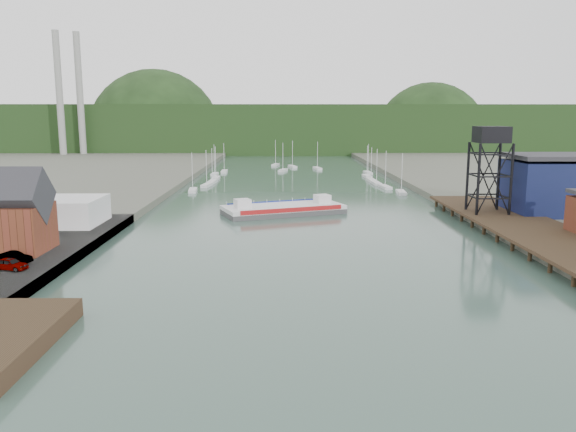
{
  "coord_description": "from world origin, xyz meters",
  "views": [
    {
      "loc": [
        -3.78,
        -45.78,
        19.95
      ],
      "look_at": [
        -2.69,
        43.87,
        4.0
      ],
      "focal_mm": 35.0,
      "sensor_mm": 36.0,
      "label": 1
    }
  ],
  "objects_px": {
    "lift_tower": "(491,140)",
    "car_west_a": "(10,264)",
    "harbor_building": "(2,219)",
    "chain_ferry": "(283,209)"
  },
  "relations": [
    {
      "from": "harbor_building",
      "to": "chain_ferry",
      "type": "distance_m",
      "value": 55.23
    },
    {
      "from": "chain_ferry",
      "to": "car_west_a",
      "type": "height_order",
      "value": "chain_ferry"
    },
    {
      "from": "car_west_a",
      "to": "chain_ferry",
      "type": "bearing_deg",
      "value": -18.35
    },
    {
      "from": "harbor_building",
      "to": "lift_tower",
      "type": "bearing_deg",
      "value": 19.98
    },
    {
      "from": "lift_tower",
      "to": "car_west_a",
      "type": "height_order",
      "value": "lift_tower"
    },
    {
      "from": "harbor_building",
      "to": "car_west_a",
      "type": "height_order",
      "value": "harbor_building"
    },
    {
      "from": "harbor_building",
      "to": "lift_tower",
      "type": "relative_size",
      "value": 0.76
    },
    {
      "from": "chain_ferry",
      "to": "lift_tower",
      "type": "bearing_deg",
      "value": -37.05
    },
    {
      "from": "harbor_building",
      "to": "chain_ferry",
      "type": "xyz_separation_m",
      "value": [
        38.67,
        39.1,
        -5.07
      ]
    },
    {
      "from": "lift_tower",
      "to": "chain_ferry",
      "type": "xyz_separation_m",
      "value": [
        -38.33,
        11.1,
        -14.63
      ]
    }
  ]
}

